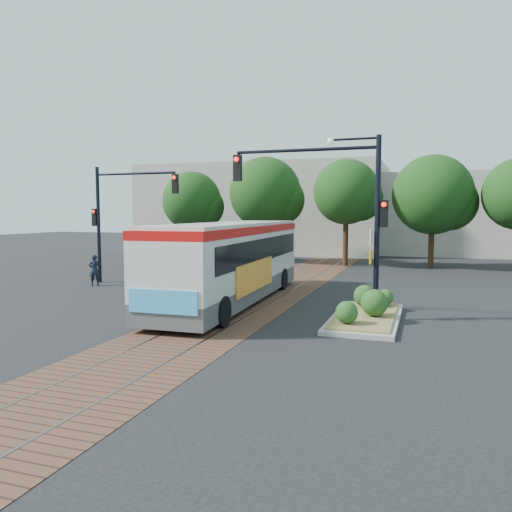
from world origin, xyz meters
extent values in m
plane|color=black|center=(0.00, 0.00, 0.00)|extent=(120.00, 120.00, 0.00)
cube|color=#543126|center=(0.00, 4.00, 0.01)|extent=(3.60, 40.00, 0.01)
cube|color=slate|center=(-0.75, 4.00, 0.01)|extent=(0.06, 40.00, 0.01)
cube|color=slate|center=(0.75, 4.00, 0.01)|extent=(0.06, 40.00, 0.01)
cylinder|color=#382314|center=(-10.00, 16.00, 1.43)|extent=(0.36, 0.36, 2.86)
sphere|color=#123410|center=(-10.00, 16.00, 4.51)|extent=(4.40, 4.40, 4.40)
cylinder|color=#382314|center=(-4.50, 16.80, 1.56)|extent=(0.36, 0.36, 3.12)
sphere|color=#123410|center=(-4.50, 16.80, 5.07)|extent=(5.20, 5.20, 5.20)
cylinder|color=#382314|center=(1.50, 16.00, 1.69)|extent=(0.36, 0.36, 3.39)
sphere|color=#123410|center=(1.50, 16.00, 5.04)|extent=(4.40, 4.40, 4.40)
cylinder|color=#382314|center=(7.00, 16.80, 1.43)|extent=(0.36, 0.36, 2.86)
sphere|color=#123410|center=(7.00, 16.80, 4.81)|extent=(5.20, 5.20, 5.20)
cube|color=#ADA899|center=(-8.00, 28.00, 4.00)|extent=(22.00, 12.00, 8.00)
cube|color=#ADA899|center=(12.00, 30.00, 3.50)|extent=(18.00, 10.00, 7.00)
cube|color=#49494B|center=(-0.78, 0.82, 0.55)|extent=(2.96, 12.16, 0.70)
cube|color=silver|center=(-0.78, 0.82, 1.86)|extent=(2.98, 12.16, 1.91)
cube|color=black|center=(-0.79, 1.12, 2.16)|extent=(3.00, 10.96, 0.91)
cube|color=#BA0F0E|center=(-0.78, 0.82, 2.97)|extent=(3.02, 12.16, 0.30)
cube|color=silver|center=(-0.78, 0.82, 3.17)|extent=(2.89, 11.76, 0.14)
cube|color=black|center=(-0.56, -5.06, 2.26)|extent=(1.61, 0.18, 0.91)
cube|color=#37A0DE|center=(-0.55, -5.23, 1.06)|extent=(2.21, 0.14, 0.70)
cube|color=orange|center=(0.57, -0.14, 1.26)|extent=(0.23, 4.53, 1.11)
cylinder|color=black|center=(-1.77, -3.55, 0.50)|extent=(0.39, 1.02, 1.01)
cylinder|color=black|center=(0.54, -3.46, 0.50)|extent=(0.39, 1.02, 1.01)
cylinder|color=black|center=(-2.08, 4.60, 0.50)|extent=(0.39, 1.02, 1.01)
cylinder|color=black|center=(0.24, 4.68, 0.50)|extent=(0.39, 1.02, 1.01)
cube|color=gray|center=(4.80, -1.00, 0.07)|extent=(2.20, 5.20, 0.15)
cube|color=olive|center=(4.80, -1.00, 0.19)|extent=(1.90, 4.80, 0.08)
sphere|color=#1E4719|center=(4.40, -2.60, 0.58)|extent=(0.70, 0.70, 0.70)
sphere|color=#1E4719|center=(5.10, -1.20, 0.68)|extent=(0.90, 0.90, 0.90)
sphere|color=#1E4719|center=(4.60, 0.40, 0.63)|extent=(0.80, 0.80, 0.80)
sphere|color=#1E4719|center=(5.30, 0.90, 0.53)|extent=(0.60, 0.60, 0.60)
cylinder|color=black|center=(5.10, -0.80, 3.21)|extent=(0.18, 0.18, 6.00)
cylinder|color=black|center=(2.60, -0.80, 5.81)|extent=(5.00, 0.12, 0.12)
cube|color=black|center=(0.10, -0.80, 5.26)|extent=(0.28, 0.22, 0.95)
sphere|color=#FF190C|center=(0.10, -0.94, 5.56)|extent=(0.18, 0.18, 0.18)
cube|color=black|center=(5.32, -0.80, 3.61)|extent=(0.26, 0.20, 0.90)
sphere|color=#FF190C|center=(5.32, -0.93, 3.92)|extent=(0.16, 0.16, 0.16)
cube|color=white|center=(4.92, -0.92, 2.81)|extent=(0.04, 0.45, 0.55)
cube|color=yellow|center=(4.92, -0.92, 2.17)|extent=(0.04, 0.45, 0.45)
cylinder|color=black|center=(4.30, -0.80, 6.12)|extent=(1.60, 0.08, 0.08)
sphere|color=silver|center=(3.50, -0.80, 6.06)|extent=(0.24, 0.24, 0.24)
cylinder|color=black|center=(-9.50, 4.00, 3.00)|extent=(0.18, 0.18, 6.00)
cylinder|color=black|center=(-7.25, 4.00, 5.60)|extent=(4.50, 0.12, 0.12)
cube|color=black|center=(-5.00, 4.00, 5.05)|extent=(0.28, 0.22, 0.95)
sphere|color=#FF190C|center=(-5.00, 3.86, 5.35)|extent=(0.18, 0.18, 0.18)
cube|color=black|center=(-9.72, 4.00, 3.40)|extent=(0.26, 0.20, 0.90)
sphere|color=#FF190C|center=(-9.72, 3.87, 3.70)|extent=(0.16, 0.16, 0.16)
imported|color=black|center=(-9.01, 2.91, 0.78)|extent=(0.68, 0.60, 1.56)
imported|color=black|center=(-7.78, 9.48, 0.64)|extent=(4.76, 3.41, 1.28)
camera|label=1|loc=(6.66, -17.94, 3.66)|focal=35.00mm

